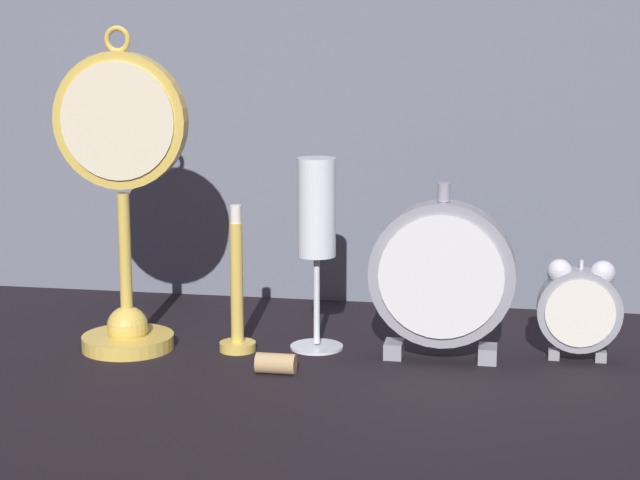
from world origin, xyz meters
TOP-DOWN VIEW (x-y plane):
  - ground_plane at (0.00, 0.00)m, footprint 4.00×4.00m
  - fabric_backdrop_drape at (0.00, 0.33)m, footprint 1.48×0.01m
  - pocket_watch_on_stand at (-0.22, 0.06)m, footprint 0.15×0.10m
  - alarm_clock_twin_bell at (0.28, 0.10)m, footprint 0.09×0.03m
  - mantel_clock_silver at (0.13, 0.08)m, footprint 0.16×0.04m
  - champagne_flute at (-0.01, 0.10)m, footprint 0.06×0.06m
  - brass_candlestick at (-0.09, 0.07)m, footprint 0.04×0.04m
  - wine_cork at (-0.03, 0.00)m, footprint 0.04×0.02m

SIDE VIEW (x-z plane):
  - ground_plane at x=0.00m, z-range 0.00..0.00m
  - wine_cork at x=-0.03m, z-range 0.00..0.02m
  - brass_candlestick at x=-0.09m, z-range -0.03..0.14m
  - alarm_clock_twin_bell at x=0.28m, z-range 0.01..0.12m
  - mantel_clock_silver at x=0.13m, z-range 0.00..0.19m
  - champagne_flute at x=-0.01m, z-range 0.04..0.25m
  - pocket_watch_on_stand at x=-0.22m, z-range -0.01..0.35m
  - fabric_backdrop_drape at x=0.00m, z-range 0.00..0.57m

